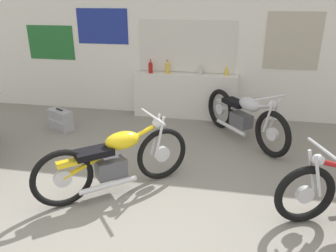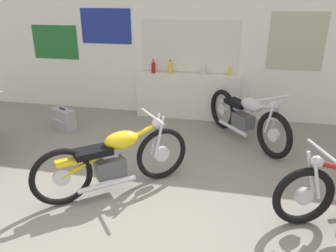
{
  "view_description": "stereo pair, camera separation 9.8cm",
  "coord_description": "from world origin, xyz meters",
  "px_view_note": "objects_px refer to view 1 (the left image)",
  "views": [
    {
      "loc": [
        1.01,
        -2.72,
        2.34
      ],
      "look_at": [
        0.25,
        1.32,
        0.7
      ],
      "focal_mm": 35.0,
      "sensor_mm": 36.0,
      "label": 1
    },
    {
      "loc": [
        1.1,
        -2.7,
        2.34
      ],
      "look_at": [
        0.25,
        1.32,
        0.7
      ],
      "focal_mm": 35.0,
      "sensor_mm": 36.0,
      "label": 2
    }
  ],
  "objects_px": {
    "hard_case_silver": "(61,120)",
    "bottle_leftmost": "(151,67)",
    "bottle_left_center": "(167,67)",
    "motorcycle_silver": "(244,116)",
    "bottle_center": "(201,70)",
    "bottle_right_center": "(227,71)",
    "motorcycle_yellow": "(116,160)"
  },
  "relations": [
    {
      "from": "bottle_left_center",
      "to": "motorcycle_yellow",
      "type": "bearing_deg",
      "value": -91.99
    },
    {
      "from": "bottle_left_center",
      "to": "motorcycle_silver",
      "type": "xyz_separation_m",
      "value": [
        1.51,
        -0.99,
        -0.58
      ]
    },
    {
      "from": "bottle_left_center",
      "to": "motorcycle_yellow",
      "type": "height_order",
      "value": "bottle_left_center"
    },
    {
      "from": "hard_case_silver",
      "to": "motorcycle_yellow",
      "type": "bearing_deg",
      "value": -46.35
    },
    {
      "from": "bottle_leftmost",
      "to": "bottle_right_center",
      "type": "xyz_separation_m",
      "value": [
        1.5,
        0.05,
        -0.03
      ]
    },
    {
      "from": "motorcycle_yellow",
      "to": "hard_case_silver",
      "type": "relative_size",
      "value": 2.97
    },
    {
      "from": "motorcycle_yellow",
      "to": "bottle_right_center",
      "type": "bearing_deg",
      "value": 66.65
    },
    {
      "from": "hard_case_silver",
      "to": "bottle_leftmost",
      "type": "bearing_deg",
      "value": 36.19
    },
    {
      "from": "motorcycle_silver",
      "to": "motorcycle_yellow",
      "type": "distance_m",
      "value": 2.51
    },
    {
      "from": "bottle_left_center",
      "to": "motorcycle_yellow",
      "type": "relative_size",
      "value": 0.16
    },
    {
      "from": "bottle_center",
      "to": "bottle_right_center",
      "type": "height_order",
      "value": "same"
    },
    {
      "from": "bottle_right_center",
      "to": "hard_case_silver",
      "type": "height_order",
      "value": "bottle_right_center"
    },
    {
      "from": "bottle_leftmost",
      "to": "bottle_center",
      "type": "relative_size",
      "value": 1.38
    },
    {
      "from": "hard_case_silver",
      "to": "motorcycle_silver",
      "type": "bearing_deg",
      "value": 2.3
    },
    {
      "from": "bottle_right_center",
      "to": "hard_case_silver",
      "type": "xyz_separation_m",
      "value": [
        -2.98,
        -1.13,
        -0.79
      ]
    },
    {
      "from": "bottle_leftmost",
      "to": "motorcycle_silver",
      "type": "distance_m",
      "value": 2.15
    },
    {
      "from": "bottle_leftmost",
      "to": "motorcycle_silver",
      "type": "bearing_deg",
      "value": -27.19
    },
    {
      "from": "bottle_left_center",
      "to": "motorcycle_silver",
      "type": "relative_size",
      "value": 0.16
    },
    {
      "from": "bottle_leftmost",
      "to": "bottle_center",
      "type": "bearing_deg",
      "value": 3.72
    },
    {
      "from": "bottle_center",
      "to": "motorcycle_silver",
      "type": "xyz_separation_m",
      "value": [
        0.85,
        -1.01,
        -0.55
      ]
    },
    {
      "from": "bottle_right_center",
      "to": "hard_case_silver",
      "type": "bearing_deg",
      "value": -159.14
    },
    {
      "from": "motorcycle_silver",
      "to": "hard_case_silver",
      "type": "xyz_separation_m",
      "value": [
        -3.33,
        -0.13,
        -0.25
      ]
    },
    {
      "from": "bottle_leftmost",
      "to": "bottle_right_center",
      "type": "distance_m",
      "value": 1.5
    },
    {
      "from": "bottle_leftmost",
      "to": "motorcycle_yellow",
      "type": "relative_size",
      "value": 0.17
    },
    {
      "from": "bottle_center",
      "to": "bottle_right_center",
      "type": "bearing_deg",
      "value": -1.34
    },
    {
      "from": "bottle_center",
      "to": "hard_case_silver",
      "type": "height_order",
      "value": "bottle_center"
    },
    {
      "from": "bottle_center",
      "to": "motorcycle_yellow",
      "type": "xyz_separation_m",
      "value": [
        -0.76,
        -2.94,
        -0.54
      ]
    },
    {
      "from": "hard_case_silver",
      "to": "bottle_center",
      "type": "bearing_deg",
      "value": 24.88
    },
    {
      "from": "bottle_center",
      "to": "hard_case_silver",
      "type": "relative_size",
      "value": 0.36
    },
    {
      "from": "bottle_left_center",
      "to": "hard_case_silver",
      "type": "bearing_deg",
      "value": -148.25
    },
    {
      "from": "bottle_right_center",
      "to": "bottle_center",
      "type": "bearing_deg",
      "value": 178.66
    },
    {
      "from": "bottle_center",
      "to": "motorcycle_silver",
      "type": "relative_size",
      "value": 0.11
    }
  ]
}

